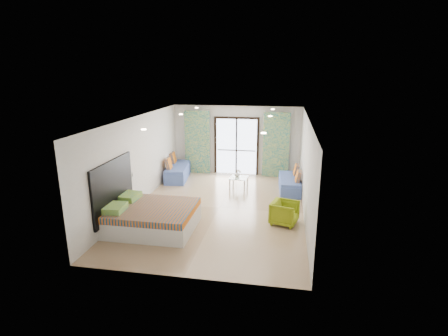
% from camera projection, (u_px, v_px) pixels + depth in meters
% --- Properties ---
extents(floor, '(5.00, 7.50, 0.01)m').
position_uv_depth(floor, '(219.00, 208.00, 10.55)').
color(floor, '#977A5A').
rests_on(floor, ground).
extents(ceiling, '(5.00, 7.50, 0.01)m').
position_uv_depth(ceiling, '(218.00, 118.00, 9.82)').
color(ceiling, silver).
rests_on(ceiling, ground).
extents(wall_back, '(5.00, 0.01, 2.70)m').
position_uv_depth(wall_back, '(237.00, 140.00, 13.74)').
color(wall_back, silver).
rests_on(wall_back, ground).
extents(wall_front, '(5.00, 0.01, 2.70)m').
position_uv_depth(wall_front, '(182.00, 215.00, 6.63)').
color(wall_front, silver).
rests_on(wall_front, ground).
extents(wall_left, '(0.01, 7.50, 2.70)m').
position_uv_depth(wall_left, '(138.00, 161.00, 10.61)').
color(wall_left, silver).
rests_on(wall_left, ground).
extents(wall_right, '(0.01, 7.50, 2.70)m').
position_uv_depth(wall_right, '(306.00, 169.00, 9.77)').
color(wall_right, silver).
rests_on(wall_right, ground).
extents(balcony_door, '(1.76, 0.08, 2.28)m').
position_uv_depth(balcony_door, '(236.00, 143.00, 13.74)').
color(balcony_door, black).
rests_on(balcony_door, floor).
extents(balcony_rail, '(1.52, 0.03, 0.04)m').
position_uv_depth(balcony_rail, '(236.00, 150.00, 13.83)').
color(balcony_rail, '#595451').
rests_on(balcony_rail, balcony_door).
extents(curtain_left, '(1.00, 0.10, 2.50)m').
position_uv_depth(curtain_left, '(197.00, 142.00, 13.86)').
color(curtain_left, beige).
rests_on(curtain_left, floor).
extents(curtain_right, '(1.00, 0.10, 2.50)m').
position_uv_depth(curtain_right, '(276.00, 145.00, 13.34)').
color(curtain_right, beige).
rests_on(curtain_right, floor).
extents(downlight_a, '(0.12, 0.12, 0.02)m').
position_uv_depth(downlight_a, '(144.00, 129.00, 8.17)').
color(downlight_a, '#FFE0B2').
rests_on(downlight_a, ceiling).
extents(downlight_b, '(0.12, 0.12, 0.02)m').
position_uv_depth(downlight_b, '(264.00, 133.00, 7.70)').
color(downlight_b, '#FFE0B2').
rests_on(downlight_b, ceiling).
extents(downlight_c, '(0.12, 0.12, 0.02)m').
position_uv_depth(downlight_c, '(181.00, 114.00, 11.02)').
color(downlight_c, '#FFE0B2').
rests_on(downlight_c, ceiling).
extents(downlight_d, '(0.12, 0.12, 0.02)m').
position_uv_depth(downlight_d, '(270.00, 116.00, 10.55)').
color(downlight_d, '#FFE0B2').
rests_on(downlight_d, ceiling).
extents(downlight_e, '(0.12, 0.12, 0.02)m').
position_uv_depth(downlight_e, '(197.00, 108.00, 12.91)').
color(downlight_e, '#FFE0B2').
rests_on(downlight_e, ceiling).
extents(downlight_f, '(0.12, 0.12, 0.02)m').
position_uv_depth(downlight_f, '(273.00, 109.00, 12.44)').
color(downlight_f, '#FFE0B2').
rests_on(downlight_f, ceiling).
extents(headboard, '(0.06, 2.10, 1.50)m').
position_uv_depth(headboard, '(113.00, 188.00, 9.05)').
color(headboard, black).
rests_on(headboard, floor).
extents(switch_plate, '(0.02, 0.10, 0.10)m').
position_uv_depth(switch_plate, '(133.00, 175.00, 10.24)').
color(switch_plate, silver).
rests_on(switch_plate, wall_left).
extents(bed, '(2.22, 1.81, 0.77)m').
position_uv_depth(bed, '(151.00, 217.00, 9.09)').
color(bed, silver).
rests_on(bed, floor).
extents(daybed_left, '(0.95, 1.94, 0.92)m').
position_uv_depth(daybed_left, '(178.00, 171.00, 13.35)').
color(daybed_left, '#455EA5').
rests_on(daybed_left, floor).
extents(daybed_right, '(0.77, 1.75, 0.85)m').
position_uv_depth(daybed_right, '(290.00, 183.00, 11.97)').
color(daybed_right, '#455EA5').
rests_on(daybed_right, floor).
extents(coffee_table, '(0.65, 0.65, 0.69)m').
position_uv_depth(coffee_table, '(239.00, 178.00, 12.23)').
color(coffee_table, silver).
rests_on(coffee_table, floor).
extents(vase, '(0.21, 0.21, 0.18)m').
position_uv_depth(vase, '(237.00, 174.00, 12.27)').
color(vase, white).
rests_on(vase, coffee_table).
extents(armchair, '(0.79, 0.82, 0.69)m').
position_uv_depth(armchair, '(285.00, 212.00, 9.37)').
color(armchair, '#859A13').
rests_on(armchair, floor).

